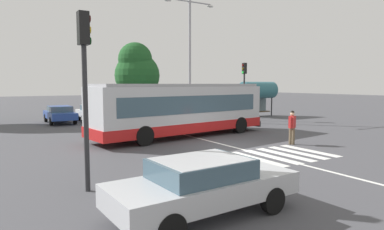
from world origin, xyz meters
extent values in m
plane|color=#47474C|center=(0.00, 0.00, 0.00)|extent=(160.00, 160.00, 0.00)
cylinder|color=black|center=(3.05, 5.88, 0.50)|extent=(1.03, 0.42, 1.00)
cylinder|color=black|center=(3.34, 3.55, 0.50)|extent=(1.03, 0.42, 1.00)
cylinder|color=black|center=(-3.80, 5.01, 0.50)|extent=(1.03, 0.42, 1.00)
cylinder|color=black|center=(-3.50, 2.69, 0.50)|extent=(1.03, 0.42, 1.00)
cube|color=silver|center=(-0.44, 4.26, 1.62)|extent=(11.01, 3.89, 2.55)
cube|color=red|center=(-0.44, 4.26, 0.62)|extent=(11.12, 3.92, 0.55)
cube|color=#3D5666|center=(-0.44, 4.26, 1.93)|extent=(9.73, 3.77, 0.96)
cube|color=#3D5666|center=(4.90, 4.93, 1.83)|extent=(0.32, 2.23, 1.63)
cube|color=black|center=(4.90, 4.93, 2.72)|extent=(0.30, 1.93, 0.28)
cube|color=#99999E|center=(-0.44, 4.26, 2.98)|extent=(10.56, 3.63, 0.16)
cube|color=#28282B|center=(5.01, 4.95, 0.43)|extent=(0.44, 2.54, 0.36)
cylinder|color=brown|center=(2.96, -0.85, 0.42)|extent=(0.16, 0.16, 0.85)
cylinder|color=brown|center=(3.02, -0.98, 0.42)|extent=(0.16, 0.16, 0.85)
cube|color=#B22323|center=(2.99, -0.91, 1.15)|extent=(0.47, 0.40, 0.60)
cylinder|color=#B22323|center=(2.77, -1.01, 1.12)|extent=(0.10, 0.10, 0.55)
cylinder|color=#B22323|center=(3.21, -0.82, 1.12)|extent=(0.10, 0.10, 0.55)
sphere|color=tan|center=(2.99, -0.91, 1.56)|extent=(0.22, 0.22, 0.22)
sphere|color=black|center=(2.99, -0.91, 1.63)|extent=(0.19, 0.19, 0.19)
cylinder|color=black|center=(-4.52, -5.29, 0.32)|extent=(0.65, 0.22, 0.64)
cylinder|color=black|center=(-4.46, -6.97, 0.32)|extent=(0.65, 0.22, 0.64)
cylinder|color=black|center=(-7.31, -5.40, 0.32)|extent=(0.65, 0.22, 0.64)
cylinder|color=black|center=(-7.25, -7.07, 0.32)|extent=(0.65, 0.22, 0.64)
cube|color=#B7BABF|center=(-5.89, -6.18, 0.64)|extent=(4.57, 1.99, 0.52)
cube|color=#3D5666|center=(-5.98, -6.19, 1.12)|extent=(2.22, 1.68, 0.44)
cube|color=#B7BABF|center=(-5.98, -6.19, 1.30)|extent=(2.04, 1.60, 0.09)
cylinder|color=black|center=(-6.02, 16.46, 0.32)|extent=(0.20, 0.64, 0.64)
cylinder|color=black|center=(-4.34, 16.45, 0.32)|extent=(0.20, 0.64, 0.64)
cylinder|color=black|center=(-6.04, 13.67, 0.32)|extent=(0.20, 0.64, 0.64)
cylinder|color=black|center=(-4.36, 13.66, 0.32)|extent=(0.20, 0.64, 0.64)
cube|color=#234293|center=(-5.19, 15.06, 0.64)|extent=(1.85, 4.51, 0.52)
cube|color=#3D5666|center=(-5.19, 14.97, 1.12)|extent=(1.62, 2.17, 0.44)
cube|color=#234293|center=(-5.19, 14.97, 1.30)|extent=(1.54, 1.99, 0.09)
cylinder|color=black|center=(-3.48, 16.25, 0.32)|extent=(0.21, 0.64, 0.64)
cylinder|color=black|center=(-1.80, 16.23, 0.32)|extent=(0.21, 0.64, 0.64)
cylinder|color=black|center=(-3.50, 13.46, 0.32)|extent=(0.21, 0.64, 0.64)
cylinder|color=black|center=(-1.83, 13.44, 0.32)|extent=(0.21, 0.64, 0.64)
cube|color=white|center=(-2.65, 14.84, 0.64)|extent=(1.86, 4.52, 0.52)
cube|color=#3D5666|center=(-2.65, 14.75, 1.12)|extent=(1.62, 2.17, 0.44)
cube|color=white|center=(-2.65, 14.75, 1.30)|extent=(1.55, 1.99, 0.09)
cylinder|color=black|center=(-0.77, 16.04, 0.32)|extent=(0.20, 0.64, 0.64)
cylinder|color=black|center=(0.91, 16.04, 0.32)|extent=(0.20, 0.64, 0.64)
cylinder|color=black|center=(-0.76, 13.25, 0.32)|extent=(0.20, 0.64, 0.64)
cylinder|color=black|center=(0.91, 13.25, 0.32)|extent=(0.20, 0.64, 0.64)
cube|color=#38383D|center=(0.07, 14.65, 0.64)|extent=(1.83, 4.51, 0.52)
cube|color=#3D5666|center=(0.07, 14.56, 1.12)|extent=(1.61, 2.16, 0.44)
cube|color=#38383D|center=(0.07, 14.56, 1.30)|extent=(1.53, 1.98, 0.09)
cylinder|color=black|center=(2.07, 15.98, 0.32)|extent=(0.21, 0.64, 0.64)
cylinder|color=black|center=(3.74, 16.00, 0.32)|extent=(0.21, 0.64, 0.64)
cylinder|color=black|center=(2.10, 13.19, 0.32)|extent=(0.21, 0.64, 0.64)
cylinder|color=black|center=(3.77, 13.21, 0.32)|extent=(0.21, 0.64, 0.64)
cube|color=#196B70|center=(2.92, 14.60, 0.64)|extent=(1.87, 4.52, 0.52)
cube|color=#3D5666|center=(2.92, 14.51, 1.12)|extent=(1.62, 2.18, 0.44)
cube|color=#196B70|center=(2.92, 14.51, 1.30)|extent=(1.55, 2.00, 0.09)
cylinder|color=#28282B|center=(-7.73, -2.97, 2.06)|extent=(0.14, 0.14, 4.12)
cube|color=black|center=(-7.73, -2.97, 4.57)|extent=(0.28, 0.32, 0.90)
cylinder|color=#410907|center=(-7.56, -2.97, 4.84)|extent=(0.04, 0.20, 0.20)
cylinder|color=yellow|center=(-7.56, -2.97, 4.54)|extent=(0.04, 0.20, 0.20)
cylinder|color=#093B10|center=(-7.56, -2.97, 4.24)|extent=(0.04, 0.20, 0.20)
cylinder|color=#28282B|center=(8.38, 9.07, 1.95)|extent=(0.14, 0.14, 3.89)
cube|color=black|center=(8.38, 9.07, 4.34)|extent=(0.28, 0.32, 0.90)
cylinder|color=#410907|center=(8.21, 9.07, 4.61)|extent=(0.04, 0.20, 0.20)
cylinder|color=#463707|center=(8.21, 9.07, 4.31)|extent=(0.04, 0.20, 0.20)
cylinder|color=green|center=(8.21, 9.07, 4.01)|extent=(0.04, 0.20, 0.20)
cylinder|color=#28282B|center=(9.78, 10.81, 1.15)|extent=(0.12, 0.12, 2.30)
cylinder|color=#28282B|center=(13.35, 10.81, 1.15)|extent=(0.12, 0.12, 2.30)
cube|color=slate|center=(11.56, 11.51, 1.26)|extent=(3.44, 0.04, 1.93)
cylinder|color=#2D6670|center=(11.56, 10.81, 2.48)|extent=(3.65, 1.54, 1.54)
cube|color=#4C3823|center=(11.56, 10.81, 0.45)|extent=(2.86, 0.36, 0.08)
cylinder|color=#939399|center=(4.12, 10.82, 4.86)|extent=(0.20, 0.20, 9.72)
cylinder|color=#939399|center=(5.11, 10.82, 9.57)|extent=(1.98, 0.10, 0.10)
ellipsoid|color=silver|center=(6.10, 10.82, 9.44)|extent=(0.60, 0.32, 0.20)
cylinder|color=#939399|center=(3.13, 10.82, 9.57)|extent=(1.98, 0.10, 0.10)
ellipsoid|color=silver|center=(2.14, 10.82, 9.44)|extent=(0.60, 0.32, 0.20)
cylinder|color=brown|center=(4.00, 21.49, 1.14)|extent=(0.36, 0.36, 2.28)
sphere|color=#1E5123|center=(4.00, 21.49, 3.97)|extent=(4.82, 4.82, 4.82)
sphere|color=#1E5123|center=(3.73, 21.34, 5.65)|extent=(3.61, 3.61, 3.61)
cube|color=silver|center=(-3.17, -2.44, 0.00)|extent=(0.45, 3.17, 0.01)
cube|color=silver|center=(-2.37, -2.44, 0.00)|extent=(0.45, 3.17, 0.01)
cube|color=silver|center=(-1.57, -2.44, 0.00)|extent=(0.45, 3.17, 0.01)
cube|color=silver|center=(-0.77, -2.44, 0.00)|extent=(0.45, 3.17, 0.01)
cube|color=silver|center=(0.03, -2.44, 0.00)|extent=(0.45, 3.17, 0.01)
cube|color=silver|center=(0.83, -2.44, 0.00)|extent=(0.45, 3.17, 0.01)
cube|color=silver|center=(1.63, -2.44, 0.00)|extent=(0.45, 3.17, 0.01)
cube|color=silver|center=(2.43, -2.44, 0.00)|extent=(0.45, 3.17, 0.01)
cube|color=silver|center=(0.02, 2.00, 0.00)|extent=(0.16, 24.00, 0.01)
camera|label=1|loc=(-10.12, -12.48, 3.05)|focal=31.35mm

